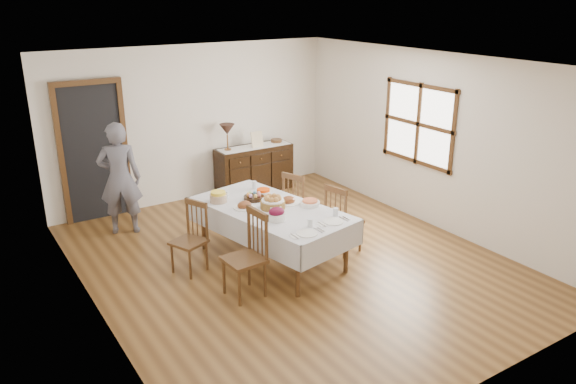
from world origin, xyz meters
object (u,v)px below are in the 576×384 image
chair_left_far (191,237)px  chair_right_far (298,203)px  dining_table (271,214)px  person (119,175)px  chair_right_near (341,219)px  table_lamp (227,130)px  chair_left_near (248,254)px  sideboard (254,169)px

chair_left_far → chair_right_far: bearing=73.8°
dining_table → person: person is taller
chair_right_near → table_lamp: 2.95m
chair_left_near → sideboard: chair_left_near is taller
chair_left_near → person: size_ratio=0.58×
dining_table → chair_left_near: 0.94m
chair_right_far → chair_left_near: bearing=106.8°
chair_right_far → person: person is taller
dining_table → chair_right_far: bearing=22.7°
chair_left_near → table_lamp: table_lamp is taller
sideboard → table_lamp: (-0.50, 0.01, 0.77)m
chair_left_near → dining_table: bearing=128.2°
dining_table → table_lamp: (0.68, 2.55, 0.52)m
chair_left_far → sideboard: chair_left_far is taller
chair_left_far → table_lamp: size_ratio=1.99×
chair_right_far → person: (-2.13, 1.47, 0.41)m
chair_right_near → chair_right_far: 0.85m
dining_table → chair_right_near: 0.98m
chair_right_near → person: (-2.27, 2.31, 0.40)m
dining_table → chair_left_near: size_ratio=2.26×
dining_table → chair_left_far: size_ratio=2.56×
chair_left_far → chair_right_near: 2.02m
chair_left_near → chair_right_near: (1.61, 0.30, -0.03)m
person → chair_left_near: bearing=126.3°
chair_left_near → chair_right_far: 1.86m
dining_table → person: bearing=112.8°
sideboard → chair_right_far: bearing=-101.4°
dining_table → chair_right_near: chair_right_near is taller
chair_left_near → sideboard: bearing=146.0°
chair_left_far → person: (-0.35, 1.68, 0.43)m
chair_left_far → chair_right_far: (1.78, 0.21, 0.02)m
dining_table → table_lamp: 2.68m
person → chair_left_far: bearing=123.9°
chair_right_far → sideboard: (0.40, 2.01, -0.07)m
sideboard → table_lamp: 0.91m
chair_left_near → sideboard: 3.66m
person → table_lamp: person is taller
chair_left_far → table_lamp: bearing=120.1°
chair_left_near → person: 2.72m
table_lamp → chair_left_near: bearing=-113.5°
chair_right_near → table_lamp: (-0.24, 2.86, 0.68)m
table_lamp → person: bearing=-164.8°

